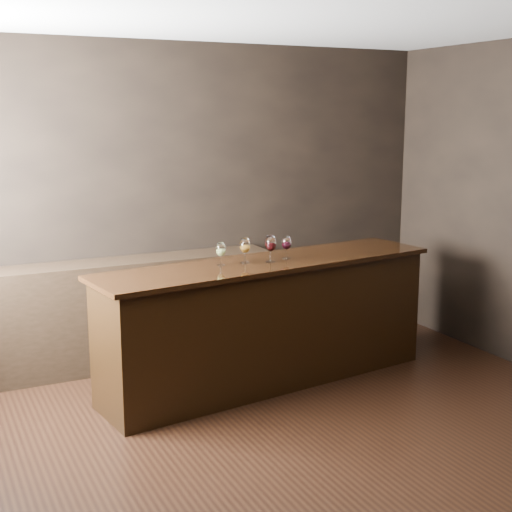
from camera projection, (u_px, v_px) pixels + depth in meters
name	position (u px, v px, depth m)	size (l,w,h in m)	color
ground	(299.00, 445.00, 4.76)	(5.00, 5.00, 0.00)	black
room_shell	(260.00, 174.00, 4.40)	(5.02, 4.52, 2.81)	black
bar_counter	(268.00, 324.00, 5.79)	(2.80, 0.61, 0.98)	black
bar_top	(268.00, 263.00, 5.69)	(2.90, 0.67, 0.04)	black
back_bar_shelf	(128.00, 313.00, 6.21)	(2.61, 0.40, 0.94)	black
glass_white	(221.00, 250.00, 5.50)	(0.08, 0.08, 0.18)	white
glass_amber	(245.00, 246.00, 5.59)	(0.08, 0.08, 0.20)	white
glass_red_a	(271.00, 244.00, 5.62)	(0.09, 0.09, 0.21)	white
glass_red_b	(287.00, 243.00, 5.76)	(0.08, 0.08, 0.19)	white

